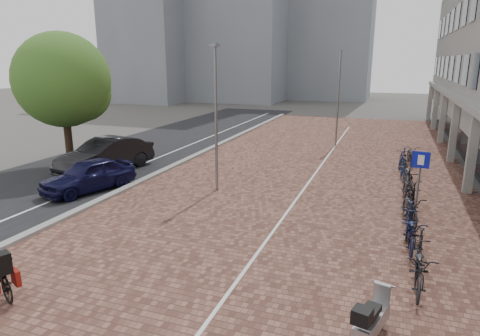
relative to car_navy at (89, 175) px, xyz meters
name	(u,v)px	position (x,y,z in m)	size (l,w,h in m)	color
ground	(166,264)	(6.50, -4.80, -0.70)	(140.00, 140.00, 0.00)	#474442
plaza_brick	(315,168)	(8.50, 7.20, -0.69)	(14.50, 42.00, 0.04)	brown
street_asphalt	(136,153)	(-2.50, 7.20, -0.69)	(8.00, 50.00, 0.03)	black
curb	(193,157)	(1.40, 7.20, -0.63)	(0.35, 42.00, 0.14)	gray
lane_line	(164,155)	(-0.50, 7.20, -0.67)	(0.12, 44.00, 0.00)	white
parking_line	(319,168)	(8.70, 7.20, -0.66)	(0.10, 30.00, 0.00)	white
car_navy	(89,175)	(0.00, 0.00, 0.00)	(1.64, 4.09, 1.39)	black
car_dark	(106,155)	(-1.40, 3.01, 0.15)	(1.79, 5.13, 1.69)	black
scooter_front	(372,318)	(12.01, -6.27, -0.17)	(0.48, 1.54, 1.06)	#97969B
parking_sign	(419,176)	(13.05, 0.48, 1.07)	(0.54, 0.13, 2.61)	slate
lamp_near	(216,121)	(5.18, 1.91, 2.34)	(0.12, 0.12, 6.07)	gray
lamp_far	(338,99)	(8.70, 13.60, 2.39)	(0.12, 0.12, 6.18)	slate
street_tree	(66,83)	(-3.59, 3.17, 3.70)	(4.75, 4.75, 6.91)	#382619
bike_row	(409,190)	(12.95, 3.10, -0.18)	(1.31, 15.82, 1.05)	black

